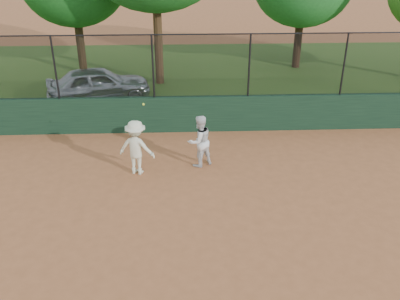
{
  "coord_description": "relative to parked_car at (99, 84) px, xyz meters",
  "views": [
    {
      "loc": [
        0.39,
        -7.5,
        6.11
      ],
      "look_at": [
        0.8,
        2.2,
        1.2
      ],
      "focal_mm": 40.0,
      "sensor_mm": 36.0,
      "label": 1
    }
  ],
  "objects": [
    {
      "name": "ground",
      "position": [
        2.81,
        -9.01,
        -0.66
      ],
      "size": [
        80.0,
        80.0,
        0.0
      ],
      "primitive_type": "plane",
      "color": "#A75D36",
      "rests_on": "ground"
    },
    {
      "name": "back_wall",
      "position": [
        2.81,
        -3.01,
        -0.06
      ],
      "size": [
        26.0,
        0.2,
        1.2
      ],
      "primitive_type": "cube",
      "color": "#183521",
      "rests_on": "ground"
    },
    {
      "name": "grass_strip",
      "position": [
        2.81,
        2.99,
        -0.66
      ],
      "size": [
        36.0,
        12.0,
        0.01
      ],
      "primitive_type": "cube",
      "color": "#2C4A17",
      "rests_on": "ground"
    },
    {
      "name": "parked_car",
      "position": [
        0.0,
        0.0,
        0.0
      ],
      "size": [
        4.16,
        2.57,
        1.32
      ],
      "primitive_type": "imported",
      "rotation": [
        0.0,
        0.0,
        1.85
      ],
      "color": "#9EA2A7",
      "rests_on": "ground"
    },
    {
      "name": "player_second",
      "position": [
        3.65,
        -5.37,
        0.09
      ],
      "size": [
        0.92,
        0.87,
        1.5
      ],
      "primitive_type": "imported",
      "rotation": [
        0.0,
        0.0,
        3.69
      ],
      "color": "white",
      "rests_on": "ground"
    },
    {
      "name": "player_main",
      "position": [
        1.94,
        -5.74,
        0.11
      ],
      "size": [
        1.12,
        0.83,
        2.11
      ],
      "color": "beige",
      "rests_on": "ground"
    },
    {
      "name": "fence_assembly",
      "position": [
        2.78,
        -3.01,
        1.58
      ],
      "size": [
        26.0,
        0.06,
        2.0
      ],
      "color": "black",
      "rests_on": "back_wall"
    }
  ]
}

